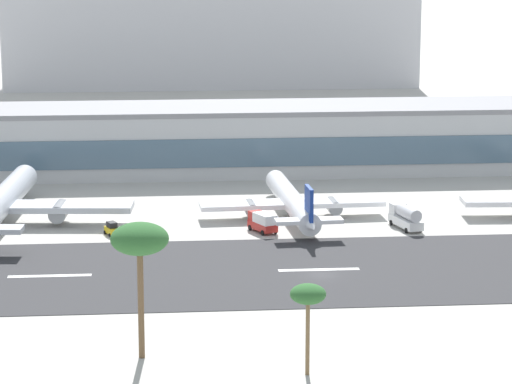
{
  "coord_description": "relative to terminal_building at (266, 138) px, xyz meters",
  "views": [
    {
      "loc": [
        -24.33,
        -173.56,
        49.47
      ],
      "look_at": [
        -6.28,
        37.49,
        4.53
      ],
      "focal_mm": 88.0,
      "sensor_mm": 36.0,
      "label": 1
    }
  ],
  "objects": [
    {
      "name": "palm_tree_2",
      "position": [
        -6.48,
        -120.42,
        2.39
      ],
      "size": [
        4.06,
        4.06,
        10.58
      ],
      "color": "brown",
      "rests_on": "ground_plane"
    },
    {
      "name": "palm_tree_0",
      "position": [
        -25.09,
        -113.08,
        7.25
      ],
      "size": [
        6.76,
        6.76,
        16.22
      ],
      "color": "brown",
      "rests_on": "ground_plane"
    },
    {
      "name": "service_fuel_truck_1",
      "position": [
        18.64,
        -52.5,
        -4.79
      ],
      "size": [
        4.55,
        8.87,
        3.95
      ],
      "rotation": [
        0.0,
        0.0,
        1.81
      ],
      "color": "white",
      "rests_on": "ground_plane"
    },
    {
      "name": "distant_hotel_block",
      "position": [
        -3.94,
        142.12,
        18.01
      ],
      "size": [
        128.32,
        25.18,
        49.65
      ],
      "primitive_type": "cube",
      "color": "#BCBCC1",
      "rests_on": "ground_plane"
    },
    {
      "name": "runway_centreline_dash_4",
      "position": [
        0.7,
        -76.98,
        -6.73
      ],
      "size": [
        12.0,
        1.2,
        0.01
      ],
      "primitive_type": "cube",
      "color": "white",
      "rests_on": "runway_strip"
    },
    {
      "name": "service_box_truck_2",
      "position": [
        -5.43,
        -52.88,
        -5.03
      ],
      "size": [
        4.72,
        6.45,
        3.25
      ],
      "rotation": [
        0.0,
        0.0,
        2.01
      ],
      "color": "#B2231E",
      "rests_on": "ground_plane"
    },
    {
      "name": "service_baggage_tug_0",
      "position": [
        -30.19,
        -52.81,
        -5.77
      ],
      "size": [
        2.83,
        3.57,
        2.2
      ],
      "rotation": [
        0.0,
        0.0,
        5.11
      ],
      "color": "gold",
      "rests_on": "ground_plane"
    },
    {
      "name": "ground_plane",
      "position": [
        0.67,
        -79.75,
        -6.81
      ],
      "size": [
        1400.0,
        1400.0,
        0.0
      ],
      "primitive_type": "plane",
      "color": "#B2AFA8"
    },
    {
      "name": "runway_centreline_dash_3",
      "position": [
        -38.51,
        -76.98,
        -6.73
      ],
      "size": [
        12.0,
        1.2,
        0.01
      ],
      "primitive_type": "cube",
      "color": "white",
      "rests_on": "runway_strip"
    },
    {
      "name": "airliner_navy_tail_gate_1",
      "position": [
        0.67,
        -43.71,
        -4.01
      ],
      "size": [
        32.31,
        42.08,
        8.78
      ],
      "rotation": [
        0.0,
        0.0,
        1.62
      ],
      "color": "white",
      "rests_on": "ground_plane"
    },
    {
      "name": "terminal_building",
      "position": [
        0.0,
        0.0,
        0.0
      ],
      "size": [
        170.21,
        20.8,
        13.62
      ],
      "color": "#B7BABC",
      "rests_on": "ground_plane"
    },
    {
      "name": "runway_strip",
      "position": [
        0.67,
        -76.98,
        -6.77
      ],
      "size": [
        800.0,
        37.85,
        0.08
      ],
      "primitive_type": "cube",
      "color": "#2D2D30",
      "rests_on": "ground_plane"
    }
  ]
}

